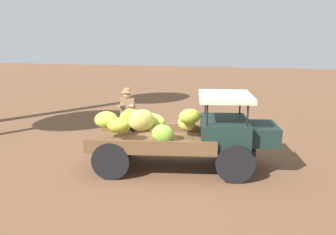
# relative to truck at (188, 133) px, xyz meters

# --- Properties ---
(ground_plane) EXTENTS (60.00, 60.00, 0.00)m
(ground_plane) POSITION_rel_truck_xyz_m (-0.61, 0.23, -0.92)
(ground_plane) COLOR brown
(truck) EXTENTS (4.61, 2.28, 1.88)m
(truck) POSITION_rel_truck_xyz_m (0.00, 0.00, 0.00)
(truck) COLOR #182B26
(truck) RESTS_ON ground
(farmer) EXTENTS (0.53, 0.49, 1.75)m
(farmer) POSITION_rel_truck_xyz_m (-2.00, 1.34, 0.08)
(farmer) COLOR #46596C
(farmer) RESTS_ON ground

